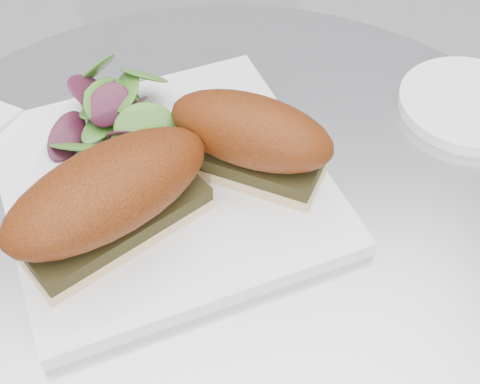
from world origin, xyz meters
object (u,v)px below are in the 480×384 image
object	(u,v)px
plate	(165,183)
sandwich_right	(250,138)
sandwich_left	(110,198)
saucer	(470,104)

from	to	relation	value
plate	sandwich_right	distance (m)	0.09
sandwich_left	sandwich_right	bearing A→B (deg)	-8.51
plate	sandwich_right	xyz separation A→B (m)	(0.08, -0.01, 0.05)
sandwich_left	saucer	bearing A→B (deg)	-12.58
sandwich_left	plate	bearing A→B (deg)	21.02
sandwich_left	sandwich_right	distance (m)	0.13
sandwich_right	saucer	bearing A→B (deg)	48.07
sandwich_right	sandwich_left	bearing A→B (deg)	-125.72
plate	sandwich_left	bearing A→B (deg)	-133.90
sandwich_right	plate	bearing A→B (deg)	-152.48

